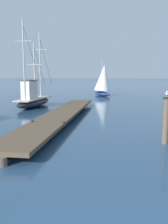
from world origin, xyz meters
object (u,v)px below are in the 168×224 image
(mooring_piling, at_px, (166,120))
(distant_sailboat, at_px, (103,80))
(perched_seagull, at_px, (167,94))
(fishing_boat_1, at_px, (33,99))

(mooring_piling, height_order, distant_sailboat, distant_sailboat)
(perched_seagull, distance_m, distant_sailboat, 23.18)
(fishing_boat_1, height_order, distant_sailboat, fishing_boat_1)
(mooring_piling, relative_size, perched_seagull, 4.99)
(fishing_boat_1, distance_m, mooring_piling, 13.98)
(perched_seagull, bearing_deg, mooring_piling, -95.91)
(mooring_piling, xyz_separation_m, perched_seagull, (0.00, 0.01, 1.06))
(mooring_piling, bearing_deg, fishing_boat_1, 133.91)
(mooring_piling, height_order, perched_seagull, perched_seagull)
(fishing_boat_1, distance_m, distant_sailboat, 13.50)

